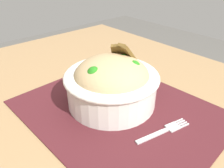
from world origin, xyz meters
TOP-DOWN VIEW (x-y plane):
  - table at (0.00, 0.00)m, footprint 1.19×0.86m
  - placemat at (-0.00, -0.01)m, footprint 0.46×0.38m
  - bowl at (-0.03, 0.00)m, footprint 0.22×0.22m
  - fork at (0.12, 0.01)m, footprint 0.04×0.13m

SIDE VIEW (x-z plane):
  - table at x=0.00m, z-range 0.31..1.09m
  - placemat at x=0.00m, z-range 0.77..0.78m
  - fork at x=0.12m, z-range 0.78..0.78m
  - bowl at x=-0.03m, z-range 0.76..0.90m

